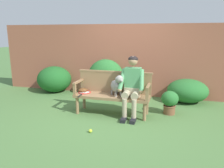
# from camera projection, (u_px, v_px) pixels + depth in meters

# --- Properties ---
(ground_plane) EXTENTS (40.00, 40.00, 0.00)m
(ground_plane) POSITION_uv_depth(u_px,v_px,m) (112.00, 114.00, 5.02)
(ground_plane) COLOR #4C753D
(brick_garden_fence) EXTENTS (8.00, 0.30, 2.03)m
(brick_garden_fence) POSITION_uv_depth(u_px,v_px,m) (129.00, 60.00, 6.47)
(brick_garden_fence) COLOR #9E5642
(brick_garden_fence) RESTS_ON ground
(hedge_bush_mid_left) EXTENTS (1.05, 0.95, 0.61)m
(hedge_bush_mid_left) POSITION_uv_depth(u_px,v_px,m) (187.00, 91.00, 5.82)
(hedge_bush_mid_left) COLOR #286B2D
(hedge_bush_mid_left) RESTS_ON ground
(hedge_bush_far_right) EXTENTS (0.77, 0.53, 0.70)m
(hedge_bush_far_right) POSITION_uv_depth(u_px,v_px,m) (120.00, 84.00, 6.36)
(hedge_bush_far_right) COLOR #194C1E
(hedge_bush_far_right) RESTS_ON ground
(hedge_bush_far_left) EXTENTS (1.05, 0.99, 0.79)m
(hedge_bush_far_left) POSITION_uv_depth(u_px,v_px,m) (54.00, 79.00, 6.84)
(hedge_bush_far_left) COLOR #1E5B23
(hedge_bush_far_left) RESTS_ON ground
(hedge_bush_mid_right) EXTENTS (1.06, 0.80, 1.06)m
(hedge_bush_mid_right) POSITION_uv_depth(u_px,v_px,m) (106.00, 78.00, 6.36)
(hedge_bush_mid_right) COLOR #286B2D
(hedge_bush_mid_right) RESTS_ON ground
(garden_bench) EXTENTS (1.67, 0.52, 0.44)m
(garden_bench) POSITION_uv_depth(u_px,v_px,m) (112.00, 97.00, 4.93)
(garden_bench) COLOR #93704C
(garden_bench) RESTS_ON ground
(bench_backrest) EXTENTS (1.71, 0.06, 0.50)m
(bench_backrest) POSITION_uv_depth(u_px,v_px,m) (115.00, 82.00, 5.08)
(bench_backrest) COLOR #93704C
(bench_backrest) RESTS_ON garden_bench
(bench_armrest_left_end) EXTENTS (0.06, 0.52, 0.28)m
(bench_armrest_left_end) POSITION_uv_depth(u_px,v_px,m) (77.00, 85.00, 5.00)
(bench_armrest_left_end) COLOR #93704C
(bench_armrest_left_end) RESTS_ON garden_bench
(bench_armrest_right_end) EXTENTS (0.06, 0.52, 0.28)m
(bench_armrest_right_end) POSITION_uv_depth(u_px,v_px,m) (148.00, 90.00, 4.58)
(bench_armrest_right_end) COLOR #93704C
(bench_armrest_right_end) RESTS_ON garden_bench
(person_seated) EXTENTS (0.56, 0.66, 1.31)m
(person_seated) POSITION_uv_depth(u_px,v_px,m) (132.00, 84.00, 4.73)
(person_seated) COLOR black
(person_seated) RESTS_ON ground
(dog_on_bench) EXTENTS (0.40, 0.43, 0.47)m
(dog_on_bench) POSITION_uv_depth(u_px,v_px,m) (117.00, 85.00, 4.83)
(dog_on_bench) COLOR gray
(dog_on_bench) RESTS_ON garden_bench
(tennis_racket) EXTENTS (0.30, 0.57, 0.03)m
(tennis_racket) POSITION_uv_depth(u_px,v_px,m) (84.00, 92.00, 5.09)
(tennis_racket) COLOR red
(tennis_racket) RESTS_ON garden_bench
(baseball_glove) EXTENTS (0.27, 0.25, 0.09)m
(baseball_glove) POSITION_uv_depth(u_px,v_px,m) (83.00, 90.00, 5.16)
(baseball_glove) COLOR brown
(baseball_glove) RESTS_ON garden_bench
(tennis_ball) EXTENTS (0.07, 0.07, 0.07)m
(tennis_ball) POSITION_uv_depth(u_px,v_px,m) (90.00, 131.00, 4.07)
(tennis_ball) COLOR #CCDB33
(tennis_ball) RESTS_ON ground
(potted_plant) EXTENTS (0.38, 0.38, 0.53)m
(potted_plant) POSITION_uv_depth(u_px,v_px,m) (170.00, 101.00, 4.95)
(potted_plant) COLOR brown
(potted_plant) RESTS_ON ground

